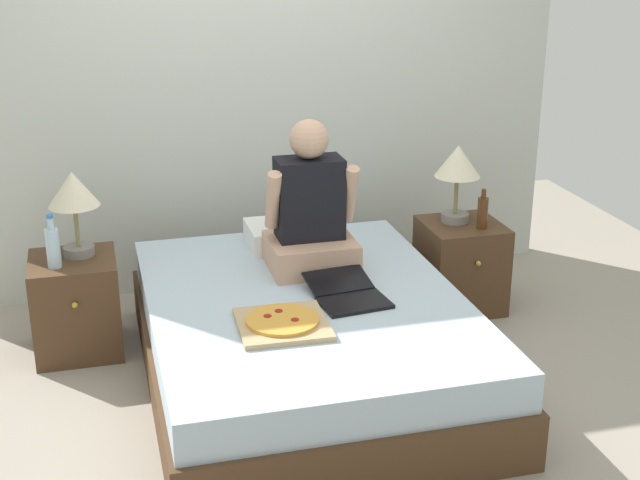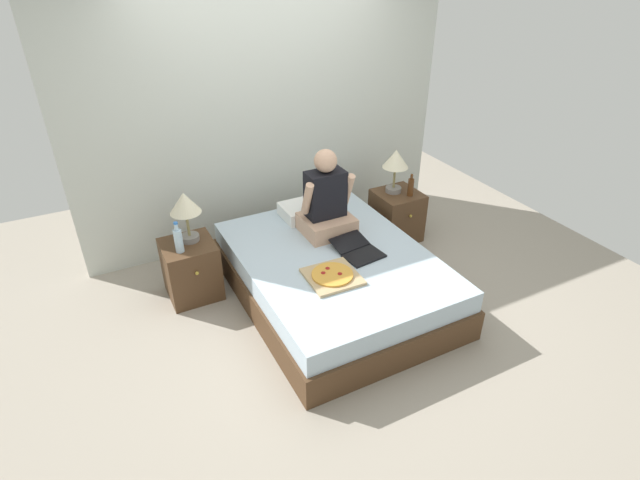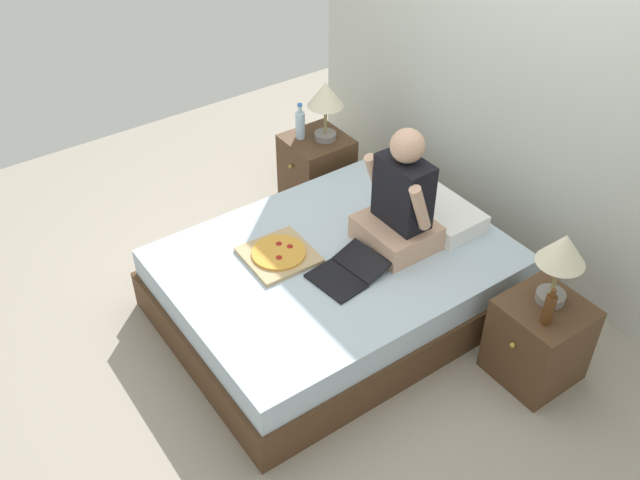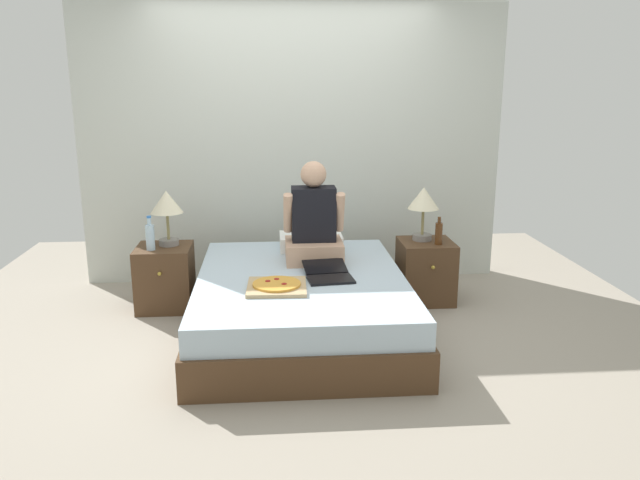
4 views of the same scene
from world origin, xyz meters
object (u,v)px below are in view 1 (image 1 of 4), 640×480
(water_bottle, at_px, (53,246))
(nightstand_right, at_px, (460,266))
(person_seated, at_px, (310,214))
(pizza_box, at_px, (283,323))
(nightstand_left, at_px, (76,305))
(laptop, at_px, (349,295))
(beer_bottle, at_px, (483,212))
(lamp_on_left_nightstand, at_px, (73,195))
(bed, at_px, (306,340))
(lamp_on_right_nightstand, at_px, (458,167))

(water_bottle, relative_size, nightstand_right, 0.53)
(person_seated, bearing_deg, pizza_box, -114.01)
(nightstand_left, distance_m, laptop, 1.47)
(nightstand_right, xyz_separation_m, laptop, (-0.89, -0.70, 0.21))
(nightstand_right, height_order, laptop, laptop)
(beer_bottle, distance_m, pizza_box, 1.57)
(water_bottle, distance_m, nightstand_right, 2.28)
(nightstand_right, distance_m, person_seated, 1.10)
(nightstand_left, xyz_separation_m, pizza_box, (0.91, -0.91, 0.21))
(laptop, bearing_deg, beer_bottle, 32.02)
(water_bottle, bearing_deg, nightstand_right, 2.29)
(lamp_on_left_nightstand, distance_m, pizza_box, 1.35)
(person_seated, distance_m, laptop, 0.54)
(bed, xyz_separation_m, laptop, (0.19, -0.08, 0.25))
(lamp_on_left_nightstand, height_order, pizza_box, lamp_on_left_nightstand)
(laptop, bearing_deg, water_bottle, 155.83)
(bed, relative_size, lamp_on_right_nightstand, 4.54)
(beer_bottle, bearing_deg, water_bottle, 179.75)
(laptop, bearing_deg, nightstand_left, 151.31)
(lamp_on_right_nightstand, distance_m, person_seated, 0.98)
(lamp_on_left_nightstand, height_order, beer_bottle, lamp_on_left_nightstand)
(nightstand_left, relative_size, lamp_on_left_nightstand, 1.15)
(bed, height_order, person_seated, person_seated)
(nightstand_left, bearing_deg, lamp_on_left_nightstand, 51.38)
(water_bottle, xyz_separation_m, lamp_on_right_nightstand, (2.22, 0.14, 0.22))
(person_seated, distance_m, pizza_box, 0.78)
(water_bottle, bearing_deg, pizza_box, -39.87)
(nightstand_right, xyz_separation_m, person_seated, (-0.96, -0.24, 0.48))
(bed, xyz_separation_m, beer_bottle, (1.16, 0.52, 0.39))
(beer_bottle, relative_size, laptop, 0.51)
(pizza_box, bearing_deg, nightstand_left, 134.77)
(pizza_box, bearing_deg, lamp_on_left_nightstand, 131.95)
(water_bottle, bearing_deg, laptop, -24.17)
(nightstand_right, distance_m, pizza_box, 1.57)
(nightstand_left, distance_m, person_seated, 1.32)
(nightstand_left, bearing_deg, beer_bottle, -2.55)
(nightstand_right, bearing_deg, bed, -150.14)
(beer_bottle, distance_m, laptop, 1.14)
(lamp_on_right_nightstand, distance_m, pizza_box, 1.61)
(beer_bottle, bearing_deg, nightstand_left, 177.45)
(nightstand_right, height_order, person_seated, person_seated)
(nightstand_left, xyz_separation_m, nightstand_right, (2.17, 0.00, 0.00))
(nightstand_left, height_order, person_seated, person_seated)
(lamp_on_left_nightstand, height_order, laptop, lamp_on_left_nightstand)
(lamp_on_left_nightstand, relative_size, water_bottle, 1.63)
(bed, bearing_deg, nightstand_left, 150.14)
(bed, distance_m, lamp_on_right_nightstand, 1.40)
(bed, distance_m, pizza_box, 0.42)
(lamp_on_left_nightstand, xyz_separation_m, person_seated, (1.17, -0.29, -0.11))
(nightstand_left, relative_size, pizza_box, 1.26)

